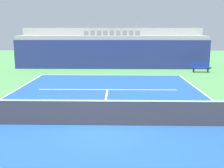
# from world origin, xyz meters

# --- Properties ---
(ground_plane) EXTENTS (80.00, 80.00, 0.00)m
(ground_plane) POSITION_xyz_m (0.00, 0.00, 0.00)
(ground_plane) COLOR #4C8C4C
(court_surface) EXTENTS (11.00, 24.00, 0.01)m
(court_surface) POSITION_xyz_m (0.00, 0.00, 0.01)
(court_surface) COLOR #1E4C99
(court_surface) RESTS_ON ground_plane
(baseline_far) EXTENTS (11.00, 0.10, 0.00)m
(baseline_far) POSITION_xyz_m (0.00, 11.95, 0.01)
(baseline_far) COLOR white
(baseline_far) RESTS_ON court_surface
(service_line_far) EXTENTS (8.26, 0.10, 0.00)m
(service_line_far) POSITION_xyz_m (0.00, 6.40, 0.01)
(service_line_far) COLOR white
(service_line_far) RESTS_ON court_surface
(centre_service_line) EXTENTS (0.10, 6.40, 0.00)m
(centre_service_line) POSITION_xyz_m (0.00, 3.20, 0.01)
(centre_service_line) COLOR white
(centre_service_line) RESTS_ON court_surface
(back_wall) EXTENTS (17.87, 0.30, 2.64)m
(back_wall) POSITION_xyz_m (0.00, 15.67, 1.32)
(back_wall) COLOR navy
(back_wall) RESTS_ON ground_plane
(stands_tier_lower) EXTENTS (17.87, 2.40, 3.03)m
(stands_tier_lower) POSITION_xyz_m (0.00, 17.02, 1.51)
(stands_tier_lower) COLOR #9E9E99
(stands_tier_lower) RESTS_ON ground_plane
(stands_tier_upper) EXTENTS (17.87, 2.40, 3.74)m
(stands_tier_upper) POSITION_xyz_m (0.00, 19.42, 1.87)
(stands_tier_upper) COLOR #9E9E99
(stands_tier_upper) RESTS_ON ground_plane
(seating_row_lower) EXTENTS (5.37, 0.44, 0.44)m
(seating_row_lower) POSITION_xyz_m (0.00, 17.12, 3.15)
(seating_row_lower) COLOR slate
(seating_row_lower) RESTS_ON stands_tier_lower
(seating_row_upper) EXTENTS (5.37, 0.44, 0.44)m
(seating_row_upper) POSITION_xyz_m (0.00, 19.52, 3.87)
(seating_row_upper) COLOR slate
(seating_row_upper) RESTS_ON stands_tier_upper
(tennis_net) EXTENTS (11.08, 0.08, 1.07)m
(tennis_net) POSITION_xyz_m (0.00, 0.00, 0.51)
(tennis_net) COLOR black
(tennis_net) RESTS_ON court_surface
(player_bench) EXTENTS (1.50, 0.40, 0.85)m
(player_bench) POSITION_xyz_m (7.62, 13.70, 0.51)
(player_bench) COLOR navy
(player_bench) RESTS_ON ground_plane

